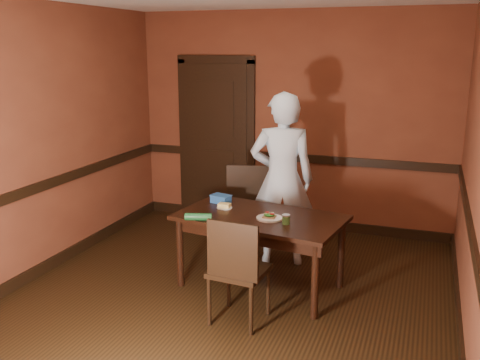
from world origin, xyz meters
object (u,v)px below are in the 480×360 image
Objects in this scene: sauce_jar at (286,219)px; cheese_saucer at (224,206)px; dining_table at (260,251)px; chair_far at (237,214)px; person at (282,180)px; food_tub at (221,199)px; sandwich_plate at (269,217)px; chair_near at (239,268)px.

sauce_jar reaches higher than cheese_saucer.
dining_table is 1.54× the size of chair_far.
chair_far is 0.64m from person.
dining_table is 6.92× the size of food_tub.
food_tub is at bearing 21.58° from person.
sandwich_plate is 0.20m from sauce_jar.
dining_table is 0.40m from sandwich_plate.
cheese_saucer is at bearing 159.30° from sauce_jar.
chair_far is 1.13m from sauce_jar.
chair_near is 1.13m from food_tub.
dining_table is at bearing -14.16° from cheese_saucer.
chair_near is 3.88× the size of sandwich_plate.
chair_far is 0.55× the size of person.
chair_near is at bearing 74.92° from person.
chair_far is at bearing -11.71° from person.
sandwich_plate reaches higher than dining_table.
cheese_saucer is (0.07, -0.53, 0.24)m from chair_far.
cheese_saucer reaches higher than dining_table.
chair_far reaches higher than sauce_jar.
chair_near is at bearing -115.66° from sauce_jar.
chair_near reaches higher than food_tub.
chair_far is 4.49× the size of food_tub.
chair_far is at bearing 97.28° from cheese_saucer.
chair_far is 1.06× the size of chair_near.
dining_table is 1.64× the size of chair_near.
food_tub is at bearing 151.92° from sauce_jar.
chair_near is at bearing -78.67° from dining_table.
person is 7.57× the size of sandwich_plate.
cheese_saucer is (-0.51, 0.18, 0.00)m from sandwich_plate.
sandwich_plate is (0.09, -0.74, -0.18)m from person.
chair_near reaches higher than sandwich_plate.
person is 0.73m from cheese_saucer.
person reaches higher than dining_table.
chair_far is 11.45× the size of sauce_jar.
person is 11.94× the size of cheese_saucer.
food_tub is (-0.61, 0.34, 0.02)m from sandwich_plate.
sandwich_plate is at bearing -14.47° from food_tub.
food_tub is at bearing -55.88° from chair_near.
dining_table is 0.87m from person.
sandwich_plate is at bearing -66.01° from chair_far.
chair_far is (-0.47, 0.63, 0.14)m from dining_table.
dining_table is 0.52m from sauce_jar.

